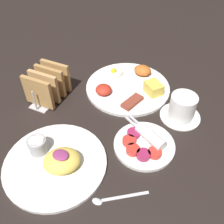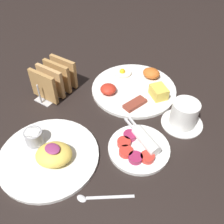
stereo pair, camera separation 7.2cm
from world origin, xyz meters
name	(u,v)px [view 1 (the left image)]	position (x,y,z in m)	size (l,w,h in m)	color
ground_plane	(83,123)	(0.00, 0.00, 0.00)	(3.00, 3.00, 0.00)	black
plate_breakfast	(129,86)	(0.06, 0.21, 0.01)	(0.28, 0.28, 0.05)	white
plate_condiments	(144,143)	(0.19, -0.01, 0.01)	(0.16, 0.16, 0.04)	white
plate_foreground	(55,161)	(0.01, -0.15, 0.01)	(0.26, 0.26, 0.06)	white
toast_rack	(48,85)	(-0.15, 0.06, 0.05)	(0.10, 0.15, 0.10)	#B7B7BC
coffee_cup	(182,108)	(0.25, 0.14, 0.04)	(0.12, 0.12, 0.08)	white
teaspoon	(111,198)	(0.18, -0.18, 0.00)	(0.11, 0.08, 0.01)	silver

